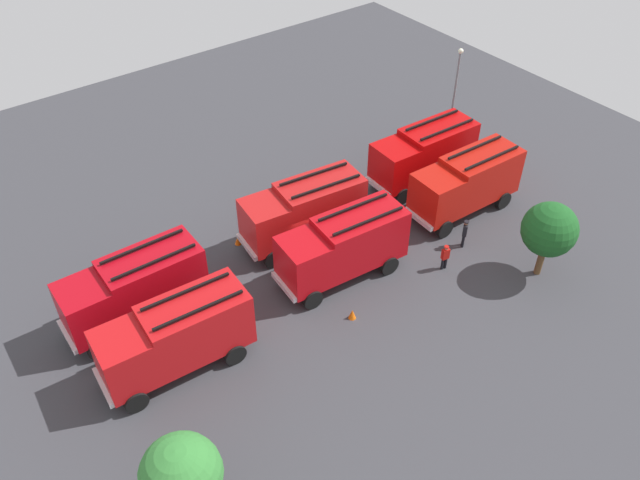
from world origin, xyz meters
TOP-DOWN VIEW (x-y plane):
  - ground_plane at (0.00, 0.00)m, footprint 56.38×56.38m
  - fire_truck_0 at (-9.90, -2.15)m, footprint 7.30×3.02m
  - fire_truck_1 at (-0.33, -1.95)m, footprint 7.44×3.45m
  - fire_truck_2 at (10.00, -1.91)m, footprint 7.25×2.88m
  - fire_truck_3 at (-9.70, 1.68)m, footprint 7.29×2.99m
  - fire_truck_4 at (-0.20, 1.78)m, footprint 7.39×3.28m
  - fire_truck_5 at (9.81, 2.09)m, footprint 7.35×3.15m
  - firefighter_0 at (-5.01, 4.75)m, footprint 0.46×0.31m
  - firefighter_1 at (-7.27, 4.04)m, footprint 0.48×0.45m
  - firefighter_2 at (-13.34, -4.30)m, footprint 0.48×0.44m
  - firefighter_3 at (-14.02, -3.27)m, footprint 0.40×0.48m
  - tree_0 at (-8.88, 8.12)m, footprint 2.95×2.95m
  - tree_1 at (13.01, 9.02)m, footprint 3.05×3.05m
  - traffic_cone_0 at (1.40, 4.60)m, footprint 0.39×0.39m
  - traffic_cone_1 at (3.01, -3.90)m, footprint 0.39×0.39m
  - traffic_cone_2 at (-5.77, -4.15)m, footprint 0.44×0.44m
  - lamppost at (-15.57, -5.18)m, footprint 0.36×0.36m

SIDE VIEW (x-z plane):
  - ground_plane at x=0.00m, z-range 0.00..0.00m
  - traffic_cone_1 at x=3.01m, z-range 0.00..0.56m
  - traffic_cone_0 at x=1.40m, z-range 0.00..0.56m
  - traffic_cone_2 at x=-5.77m, z-range 0.00..0.63m
  - firefighter_0 at x=-5.01m, z-range 0.09..1.70m
  - firefighter_2 at x=-13.34m, z-range 0.10..1.75m
  - firefighter_3 at x=-14.02m, z-range 0.10..1.76m
  - firefighter_1 at x=-7.27m, z-range 0.12..1.92m
  - fire_truck_0 at x=-9.90m, z-range 0.21..4.09m
  - fire_truck_1 at x=-0.33m, z-range 0.21..4.09m
  - fire_truck_2 at x=10.00m, z-range 0.21..4.09m
  - fire_truck_3 at x=-9.70m, z-range 0.21..4.09m
  - fire_truck_4 at x=-0.20m, z-range 0.21..4.09m
  - fire_truck_5 at x=9.81m, z-range 0.21..4.09m
  - tree_0 at x=-8.88m, z-range 0.79..5.36m
  - tree_1 at x=13.01m, z-range 0.82..5.54m
  - lamppost at x=-15.57m, z-range 0.56..7.06m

